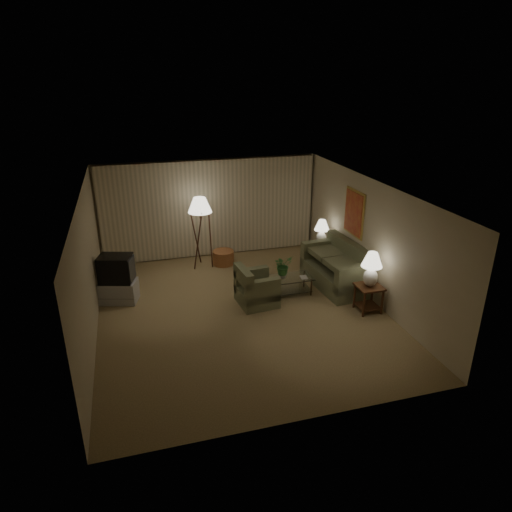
{
  "coord_description": "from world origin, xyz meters",
  "views": [
    {
      "loc": [
        -2.09,
        -8.51,
        4.89
      ],
      "look_at": [
        0.5,
        0.6,
        1.01
      ],
      "focal_mm": 32.0,
      "sensor_mm": 36.0,
      "label": 1
    }
  ],
  "objects_px": {
    "table_lamp_far": "(322,230)",
    "floor_lamp": "(201,231)",
    "sofa": "(336,269)",
    "side_table_near": "(369,294)",
    "tv_cabinet": "(119,291)",
    "crt_tv": "(116,269)",
    "armchair": "(257,289)",
    "side_table_far": "(320,252)",
    "coffee_table": "(289,283)",
    "ottoman": "(223,257)",
    "table_lamp_near": "(372,266)",
    "vase": "(283,275)"
  },
  "relations": [
    {
      "from": "side_table_near",
      "to": "table_lamp_near",
      "type": "height_order",
      "value": "table_lamp_near"
    },
    {
      "from": "side_table_far",
      "to": "ottoman",
      "type": "height_order",
      "value": "side_table_far"
    },
    {
      "from": "side_table_near",
      "to": "coffee_table",
      "type": "bearing_deg",
      "value": 137.79
    },
    {
      "from": "side_table_far",
      "to": "floor_lamp",
      "type": "height_order",
      "value": "floor_lamp"
    },
    {
      "from": "side_table_near",
      "to": "floor_lamp",
      "type": "height_order",
      "value": "floor_lamp"
    },
    {
      "from": "side_table_near",
      "to": "crt_tv",
      "type": "height_order",
      "value": "crt_tv"
    },
    {
      "from": "ottoman",
      "to": "sofa",
      "type": "bearing_deg",
      "value": -41.25
    },
    {
      "from": "armchair",
      "to": "floor_lamp",
      "type": "xyz_separation_m",
      "value": [
        -0.82,
        2.41,
        0.63
      ]
    },
    {
      "from": "side_table_far",
      "to": "armchair",
      "type": "bearing_deg",
      "value": -144.07
    },
    {
      "from": "side_table_near",
      "to": "crt_tv",
      "type": "relative_size",
      "value": 0.73
    },
    {
      "from": "side_table_near",
      "to": "floor_lamp",
      "type": "xyz_separation_m",
      "value": [
        -3.05,
        3.39,
        0.58
      ]
    },
    {
      "from": "sofa",
      "to": "floor_lamp",
      "type": "bearing_deg",
      "value": -129.73
    },
    {
      "from": "side_table_near",
      "to": "tv_cabinet",
      "type": "distance_m",
      "value": 5.55
    },
    {
      "from": "sofa",
      "to": "side_table_far",
      "type": "height_order",
      "value": "sofa"
    },
    {
      "from": "side_table_far",
      "to": "table_lamp_far",
      "type": "xyz_separation_m",
      "value": [
        0.0,
        -0.0,
        0.61
      ]
    },
    {
      "from": "tv_cabinet",
      "to": "ottoman",
      "type": "xyz_separation_m",
      "value": [
        2.72,
        1.45,
        -0.06
      ]
    },
    {
      "from": "ottoman",
      "to": "vase",
      "type": "relative_size",
      "value": 3.39
    },
    {
      "from": "sofa",
      "to": "table_lamp_far",
      "type": "relative_size",
      "value": 3.08
    },
    {
      "from": "table_lamp_near",
      "to": "floor_lamp",
      "type": "distance_m",
      "value": 4.56
    },
    {
      "from": "armchair",
      "to": "tv_cabinet",
      "type": "height_order",
      "value": "armchair"
    },
    {
      "from": "table_lamp_near",
      "to": "vase",
      "type": "distance_m",
      "value": 2.05
    },
    {
      "from": "table_lamp_far",
      "to": "vase",
      "type": "bearing_deg",
      "value": -138.55
    },
    {
      "from": "table_lamp_far",
      "to": "floor_lamp",
      "type": "bearing_deg",
      "value": 165.4
    },
    {
      "from": "side_table_far",
      "to": "tv_cabinet",
      "type": "distance_m",
      "value": 5.24
    },
    {
      "from": "coffee_table",
      "to": "crt_tv",
      "type": "xyz_separation_m",
      "value": [
        -3.82,
        0.69,
        0.53
      ]
    },
    {
      "from": "sofa",
      "to": "side_table_far",
      "type": "relative_size",
      "value": 3.47
    },
    {
      "from": "table_lamp_far",
      "to": "tv_cabinet",
      "type": "distance_m",
      "value": 5.29
    },
    {
      "from": "crt_tv",
      "to": "ottoman",
      "type": "distance_m",
      "value": 3.14
    },
    {
      "from": "crt_tv",
      "to": "vase",
      "type": "bearing_deg",
      "value": 5.84
    },
    {
      "from": "table_lamp_near",
      "to": "sofa",
      "type": "bearing_deg",
      "value": 96.34
    },
    {
      "from": "table_lamp_near",
      "to": "crt_tv",
      "type": "bearing_deg",
      "value": 159.53
    },
    {
      "from": "side_table_near",
      "to": "coffee_table",
      "type": "distance_m",
      "value": 1.87
    },
    {
      "from": "floor_lamp",
      "to": "crt_tv",
      "type": "bearing_deg",
      "value": -145.95
    },
    {
      "from": "armchair",
      "to": "side_table_near",
      "type": "relative_size",
      "value": 1.68
    },
    {
      "from": "armchair",
      "to": "table_lamp_near",
      "type": "relative_size",
      "value": 1.31
    },
    {
      "from": "side_table_near",
      "to": "floor_lamp",
      "type": "bearing_deg",
      "value": 131.94
    },
    {
      "from": "armchair",
      "to": "side_table_near",
      "type": "height_order",
      "value": "armchair"
    },
    {
      "from": "tv_cabinet",
      "to": "ottoman",
      "type": "distance_m",
      "value": 3.08
    },
    {
      "from": "floor_lamp",
      "to": "ottoman",
      "type": "xyz_separation_m",
      "value": [
        0.57,
        -0.0,
        -0.8
      ]
    },
    {
      "from": "sofa",
      "to": "side_table_near",
      "type": "distance_m",
      "value": 1.36
    },
    {
      "from": "tv_cabinet",
      "to": "vase",
      "type": "distance_m",
      "value": 3.74
    },
    {
      "from": "table_lamp_far",
      "to": "crt_tv",
      "type": "relative_size",
      "value": 0.82
    },
    {
      "from": "sofa",
      "to": "armchair",
      "type": "bearing_deg",
      "value": -84.6
    },
    {
      "from": "side_table_far",
      "to": "coffee_table",
      "type": "xyz_separation_m",
      "value": [
        -1.38,
        -1.35,
        -0.11
      ]
    },
    {
      "from": "side_table_near",
      "to": "table_lamp_near",
      "type": "relative_size",
      "value": 0.78
    },
    {
      "from": "armchair",
      "to": "floor_lamp",
      "type": "bearing_deg",
      "value": 13.01
    },
    {
      "from": "side_table_far",
      "to": "tv_cabinet",
      "type": "xyz_separation_m",
      "value": [
        -5.2,
        -0.66,
        -0.14
      ]
    },
    {
      "from": "floor_lamp",
      "to": "vase",
      "type": "distance_m",
      "value": 2.67
    },
    {
      "from": "armchair",
      "to": "coffee_table",
      "type": "distance_m",
      "value": 0.89
    },
    {
      "from": "sofa",
      "to": "table_lamp_near",
      "type": "distance_m",
      "value": 1.5
    }
  ]
}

